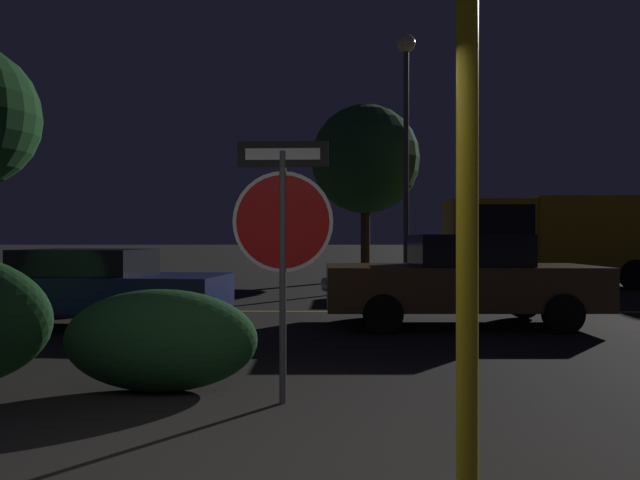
# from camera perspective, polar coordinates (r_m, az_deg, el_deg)

# --- Properties ---
(road_center_stripe) EXTENTS (42.19, 0.12, 0.01)m
(road_center_stripe) POSITION_cam_1_polar(r_m,az_deg,el_deg) (12.24, -2.04, -6.53)
(road_center_stripe) COLOR gold
(road_center_stripe) RESTS_ON ground_plane
(stop_sign) EXTENTS (0.88, 0.06, 2.27)m
(stop_sign) POSITION_cam_1_polar(r_m,az_deg,el_deg) (5.41, -3.42, 1.64)
(stop_sign) COLOR #4C4C51
(stop_sign) RESTS_ON ground_plane
(yellow_pole_right) EXTENTS (0.12, 0.12, 3.21)m
(yellow_pole_right) POSITION_cam_1_polar(r_m,az_deg,el_deg) (3.56, 13.31, 2.98)
(yellow_pole_right) COLOR yellow
(yellow_pole_right) RESTS_ON ground_plane
(hedge_bush_2) EXTENTS (1.81, 0.81, 0.95)m
(hedge_bush_2) POSITION_cam_1_polar(r_m,az_deg,el_deg) (6.08, -14.35, -8.87)
(hedge_bush_2) COLOR #1E4C23
(hedge_bush_2) RESTS_ON ground_plane
(passing_car_2) EXTENTS (4.96, 2.21, 1.25)m
(passing_car_2) POSITION_cam_1_polar(r_m,az_deg,el_deg) (10.88, -21.12, -3.96)
(passing_car_2) COLOR navy
(passing_car_2) RESTS_ON ground_plane
(passing_car_3) EXTENTS (4.47, 2.09, 1.49)m
(passing_car_3) POSITION_cam_1_polar(r_m,az_deg,el_deg) (10.50, 12.75, -3.58)
(passing_car_3) COLOR brown
(passing_car_3) RESTS_ON ground_plane
(delivery_truck) EXTENTS (6.26, 2.36, 2.62)m
(delivery_truck) POSITION_cam_1_polar(r_m,az_deg,el_deg) (19.45, 20.12, 0.42)
(delivery_truck) COLOR gold
(delivery_truck) RESTS_ON ground_plane
(street_lamp) EXTENTS (0.55, 0.55, 7.49)m
(street_lamp) POSITION_cam_1_polar(r_m,az_deg,el_deg) (19.06, 7.88, 11.77)
(street_lamp) COLOR #4C4C51
(street_lamp) RESTS_ON ground_plane
(tree_2) EXTENTS (3.72, 3.72, 6.00)m
(tree_2) POSITION_cam_1_polar(r_m,az_deg,el_deg) (21.58, 4.17, 7.33)
(tree_2) COLOR #422D1E
(tree_2) RESTS_ON ground_plane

